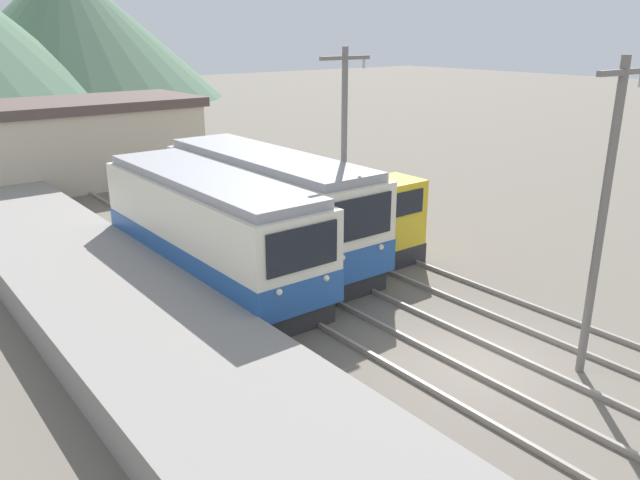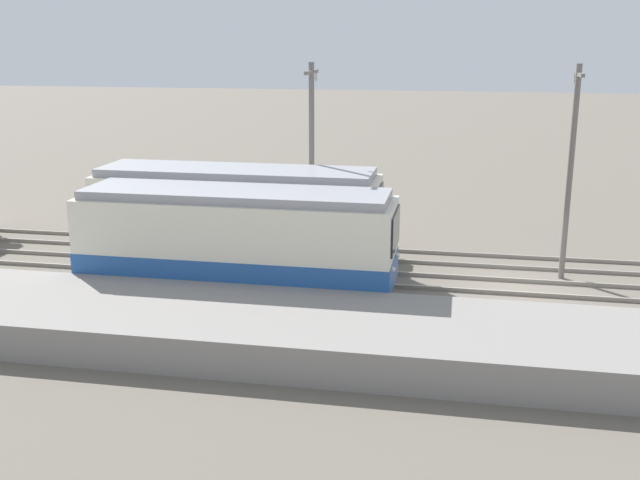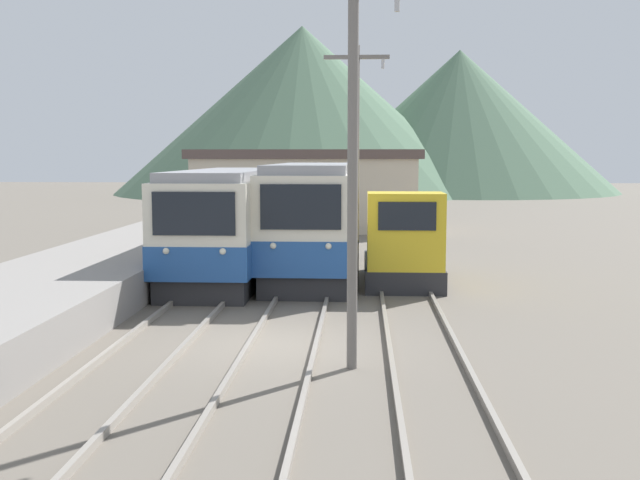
{
  "view_description": "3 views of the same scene",
  "coord_description": "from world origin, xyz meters",
  "views": [
    {
      "loc": [
        -11.58,
        -8.4,
        7.89
      ],
      "look_at": [
        -0.25,
        6.1,
        1.7
      ],
      "focal_mm": 35.0,
      "sensor_mm": 36.0,
      "label": 1
    },
    {
      "loc": [
        -24.74,
        1.92,
        8.21
      ],
      "look_at": [
        -0.84,
        6.51,
        1.65
      ],
      "focal_mm": 42.0,
      "sensor_mm": 36.0,
      "label": 2
    },
    {
      "loc": [
        1.86,
        -15.87,
        4.09
      ],
      "look_at": [
        0.69,
        5.42,
        1.69
      ],
      "focal_mm": 42.0,
      "sensor_mm": 36.0,
      "label": 3
    }
  ],
  "objects": [
    {
      "name": "track_left",
      "position": [
        -2.6,
        0.0,
        0.07
      ],
      "size": [
        1.54,
        60.0,
        0.14
      ],
      "color": "gray",
      "rests_on": "ground"
    },
    {
      "name": "ground_plane",
      "position": [
        0.0,
        0.0,
        0.0
      ],
      "size": [
        200.0,
        200.0,
        0.0
      ],
      "primitive_type": "plane",
      "color": "#665E54"
    },
    {
      "name": "track_right",
      "position": [
        3.2,
        0.0,
        0.07
      ],
      "size": [
        1.54,
        60.0,
        0.14
      ],
      "color": "gray",
      "rests_on": "ground"
    },
    {
      "name": "catenary_mast_mid",
      "position": [
        1.71,
        7.3,
        4.04
      ],
      "size": [
        2.0,
        0.2,
        7.43
      ],
      "color": "slate",
      "rests_on": "ground"
    },
    {
      "name": "shunting_locomotive",
      "position": [
        3.2,
        8.13,
        1.21
      ],
      "size": [
        2.4,
        5.15,
        3.0
      ],
      "color": "#28282B",
      "rests_on": "ground"
    },
    {
      "name": "track_center",
      "position": [
        0.2,
        0.0,
        0.07
      ],
      "size": [
        1.54,
        60.0,
        0.14
      ],
      "color": "gray",
      "rests_on": "ground"
    },
    {
      "name": "catenary_mast_near",
      "position": [
        1.71,
        -1.72,
        4.04
      ],
      "size": [
        2.0,
        0.2,
        7.43
      ],
      "color": "slate",
      "rests_on": "ground"
    },
    {
      "name": "commuter_train_center",
      "position": [
        0.2,
        9.7,
        1.77
      ],
      "size": [
        2.84,
        10.22,
        3.83
      ],
      "color": "#28282B",
      "rests_on": "ground"
    },
    {
      "name": "platform_left",
      "position": [
        -6.25,
        0.0,
        0.51
      ],
      "size": [
        4.5,
        54.0,
        1.03
      ],
      "primitive_type": "cube",
      "color": "gray",
      "rests_on": "ground"
    },
    {
      "name": "commuter_train_left",
      "position": [
        -2.6,
        8.87,
        1.69
      ],
      "size": [
        2.84,
        10.21,
        3.64
      ],
      "color": "#28282B",
      "rests_on": "ground"
    }
  ]
}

